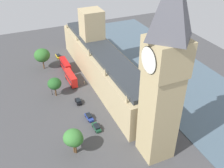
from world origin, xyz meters
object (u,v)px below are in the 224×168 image
(parliament_building, at_px, (102,62))
(plane_tree_far_end, at_px, (73,138))
(plane_tree_trailing, at_px, (42,55))
(car_yellow_cab_under_trees, at_px, (58,56))
(car_black_corner, at_px, (78,101))
(plane_tree_slot_10, at_px, (75,139))
(double_decker_bus_midblock, at_px, (65,65))
(car_blue_by_river_gate, at_px, (89,117))
(car_dark_green_kerbside, at_px, (97,127))
(clock_tower, at_px, (164,71))
(double_decker_bus_opposite_hall, at_px, (71,78))
(pedestrian_leading, at_px, (84,83))
(plane_tree_near_tower, at_px, (54,84))
(street_lamp_slot_11, at_px, (51,85))

(parliament_building, xyz_separation_m, plane_tree_far_end, (23.73, 36.27, -1.99))
(plane_tree_far_end, bearing_deg, plane_tree_trailing, -91.80)
(plane_tree_trailing, bearing_deg, car_yellow_cab_under_trees, -137.27)
(car_black_corner, xyz_separation_m, plane_tree_slot_10, (8.05, 23.42, 4.79))
(double_decker_bus_midblock, distance_m, car_black_corner, 26.88)
(car_blue_by_river_gate, distance_m, car_dark_green_kerbside, 6.01)
(clock_tower, xyz_separation_m, double_decker_bus_opposite_hall, (12.24, -47.31, -25.59))
(parliament_building, relative_size, clock_tower, 1.38)
(double_decker_bus_opposite_hall, xyz_separation_m, plane_tree_trailing, (8.23, -17.41, 4.19))
(double_decker_bus_opposite_hall, bearing_deg, plane_tree_slot_10, 74.53)
(pedestrian_leading, distance_m, plane_tree_near_tower, 14.23)
(double_decker_bus_opposite_hall, relative_size, plane_tree_far_end, 1.25)
(double_decker_bus_opposite_hall, height_order, car_dark_green_kerbside, double_decker_bus_opposite_hall)
(car_yellow_cab_under_trees, bearing_deg, pedestrian_leading, -85.56)
(parliament_building, relative_size, car_dark_green_kerbside, 15.99)
(plane_tree_near_tower, xyz_separation_m, plane_tree_far_end, (1.80, 31.46, 0.47))
(double_decker_bus_midblock, distance_m, plane_tree_far_end, 50.93)
(car_blue_by_river_gate, height_order, plane_tree_slot_10, plane_tree_slot_10)
(car_dark_green_kerbside, bearing_deg, parliament_building, 63.01)
(plane_tree_near_tower, height_order, plane_tree_slot_10, plane_tree_slot_10)
(pedestrian_leading, bearing_deg, plane_tree_near_tower, -96.26)
(parliament_building, distance_m, pedestrian_leading, 11.64)
(plane_tree_far_end, relative_size, street_lamp_slot_11, 1.35)
(parliament_building, height_order, car_blue_by_river_gate, parliament_building)
(plane_tree_trailing, height_order, plane_tree_far_end, plane_tree_trailing)
(plane_tree_far_end, bearing_deg, plane_tree_near_tower, -93.27)
(car_blue_by_river_gate, bearing_deg, car_black_corner, -89.43)
(plane_tree_slot_10, relative_size, street_lamp_slot_11, 1.26)
(plane_tree_near_tower, distance_m, plane_tree_slot_10, 31.97)
(parliament_building, xyz_separation_m, plane_tree_near_tower, (21.93, 4.81, -2.46))
(clock_tower, xyz_separation_m, car_blue_by_river_gate, (13.04, -22.08, -27.34))
(clock_tower, relative_size, plane_tree_slot_10, 6.92)
(car_yellow_cab_under_trees, xyz_separation_m, plane_tree_far_end, (10.56, 63.48, 5.11))
(clock_tower, relative_size, plane_tree_trailing, 5.52)
(car_black_corner, height_order, plane_tree_far_end, plane_tree_far_end)
(parliament_building, distance_m, double_decker_bus_midblock, 19.45)
(clock_tower, height_order, double_decker_bus_midblock, clock_tower)
(car_yellow_cab_under_trees, distance_m, car_blue_by_river_gate, 50.82)
(plane_tree_slot_10, bearing_deg, car_dark_green_kerbside, -142.36)
(car_blue_by_river_gate, xyz_separation_m, plane_tree_near_tower, (7.37, -18.79, 4.64))
(parliament_building, xyz_separation_m, car_dark_green_kerbside, (14.06, 29.58, -7.10))
(clock_tower, height_order, street_lamp_slot_11, clock_tower)
(clock_tower, height_order, double_decker_bus_opposite_hall, clock_tower)
(plane_tree_slot_10, bearing_deg, street_lamp_slot_11, -90.26)
(pedestrian_leading, bearing_deg, car_yellow_cab_under_trees, 167.30)
(plane_tree_near_tower, relative_size, plane_tree_far_end, 0.92)
(plane_tree_slot_10, bearing_deg, double_decker_bus_midblock, -101.61)
(double_decker_bus_midblock, height_order, pedestrian_leading, double_decker_bus_midblock)
(plane_tree_trailing, height_order, plane_tree_slot_10, plane_tree_trailing)
(parliament_building, xyz_separation_m, car_yellow_cab_under_trees, (13.17, -27.20, -7.10))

